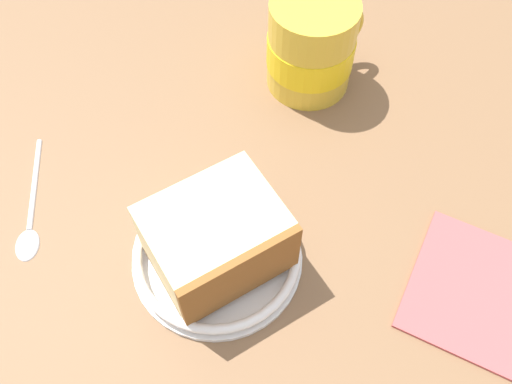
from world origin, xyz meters
TOP-DOWN VIEW (x-y plane):
  - ground_plane at (0.00, 0.00)cm, footprint 132.63×132.63cm
  - small_plate at (-6.82, 4.20)cm, footprint 13.85×13.85cm
  - cake_slice at (-7.02, 4.01)cm, footprint 12.59×12.69cm
  - tea_mug at (14.60, 0.33)cm, footprint 9.09×9.38cm
  - teaspoon at (-6.75, 20.70)cm, footprint 12.35×5.16cm
  - folded_napkin at (-5.55, -16.49)cm, footprint 13.59×12.65cm

SIDE VIEW (x-z plane):
  - ground_plane at x=0.00cm, z-range -3.41..0.00cm
  - folded_napkin at x=-5.55cm, z-range 0.00..0.60cm
  - teaspoon at x=-6.75cm, z-range -0.05..0.75cm
  - small_plate at x=-6.82cm, z-range -0.01..1.72cm
  - cake_slice at x=-7.02cm, z-range 0.96..7.20cm
  - tea_mug at x=14.60cm, z-range -0.07..9.27cm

